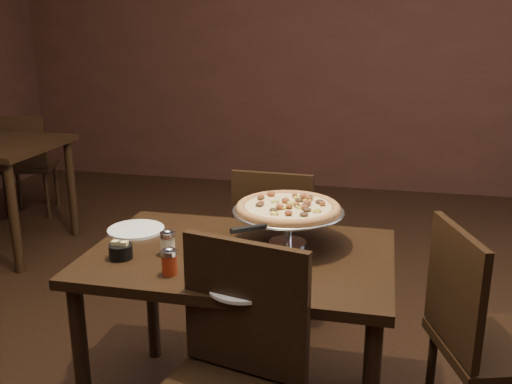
# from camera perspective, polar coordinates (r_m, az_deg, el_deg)

# --- Properties ---
(room) EXTENTS (6.04, 7.04, 2.84)m
(room) POSITION_cam_1_polar(r_m,az_deg,el_deg) (1.97, -1.80, 12.96)
(room) COLOR black
(room) RESTS_ON ground
(dining_table) EXTENTS (1.13, 0.75, 0.70)m
(dining_table) POSITION_cam_1_polar(r_m,az_deg,el_deg) (2.18, -1.59, -8.30)
(dining_table) COLOR black
(dining_table) RESTS_ON ground
(pizza_stand) EXTENTS (0.43, 0.43, 0.18)m
(pizza_stand) POSITION_cam_1_polar(r_m,az_deg,el_deg) (2.17, 3.23, -1.64)
(pizza_stand) COLOR silver
(pizza_stand) RESTS_ON dining_table
(parmesan_shaker) EXTENTS (0.06, 0.06, 0.10)m
(parmesan_shaker) POSITION_cam_1_polar(r_m,az_deg,el_deg) (2.12, -8.82, -5.05)
(parmesan_shaker) COLOR beige
(parmesan_shaker) RESTS_ON dining_table
(pepper_flake_shaker) EXTENTS (0.06, 0.06, 0.10)m
(pepper_flake_shaker) POSITION_cam_1_polar(r_m,az_deg,el_deg) (1.97, -8.66, -6.88)
(pepper_flake_shaker) COLOR maroon
(pepper_flake_shaker) RESTS_ON dining_table
(packet_caddy) EXTENTS (0.09, 0.09, 0.07)m
(packet_caddy) POSITION_cam_1_polar(r_m,az_deg,el_deg) (2.13, -13.38, -5.76)
(packet_caddy) COLOR black
(packet_caddy) RESTS_ON dining_table
(napkin_stack) EXTENTS (0.17, 0.17, 0.01)m
(napkin_stack) POSITION_cam_1_polar(r_m,az_deg,el_deg) (1.92, 2.13, -8.59)
(napkin_stack) COLOR white
(napkin_stack) RESTS_ON dining_table
(plate_left) EXTENTS (0.23, 0.23, 0.01)m
(plate_left) POSITION_cam_1_polar(r_m,az_deg,el_deg) (2.40, -11.92, -3.71)
(plate_left) COLOR white
(plate_left) RESTS_ON dining_table
(plate_near) EXTENTS (0.22, 0.22, 0.01)m
(plate_near) POSITION_cam_1_polar(r_m,az_deg,el_deg) (1.86, -1.33, -9.51)
(plate_near) COLOR white
(plate_near) RESTS_ON dining_table
(serving_spatula) EXTENTS (0.18, 0.18, 0.03)m
(serving_spatula) POSITION_cam_1_polar(r_m,az_deg,el_deg) (1.96, -0.75, -3.74)
(serving_spatula) COLOR silver
(serving_spatula) RESTS_ON pizza_stand
(chair_far) EXTENTS (0.41, 0.41, 0.85)m
(chair_far) POSITION_cam_1_polar(r_m,az_deg,el_deg) (2.91, 2.07, -4.91)
(chair_far) COLOR black
(chair_far) RESTS_ON ground
(chair_near) EXTENTS (0.50, 0.50, 0.90)m
(chair_near) POSITION_cam_1_polar(r_m,az_deg,el_deg) (1.81, -2.86, -18.34)
(chair_near) COLOR black
(chair_near) RESTS_ON ground
(chair_side) EXTENTS (0.51, 0.51, 0.86)m
(chair_side) POSITION_cam_1_polar(r_m,az_deg,el_deg) (2.22, 21.57, -13.01)
(chair_side) COLOR black
(chair_side) RESTS_ON ground
(bg_chair_far) EXTENTS (0.49, 0.49, 0.83)m
(bg_chair_far) POSITION_cam_1_polar(r_m,az_deg,el_deg) (4.97, -21.96, 2.86)
(bg_chair_far) COLOR black
(bg_chair_far) RESTS_ON ground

